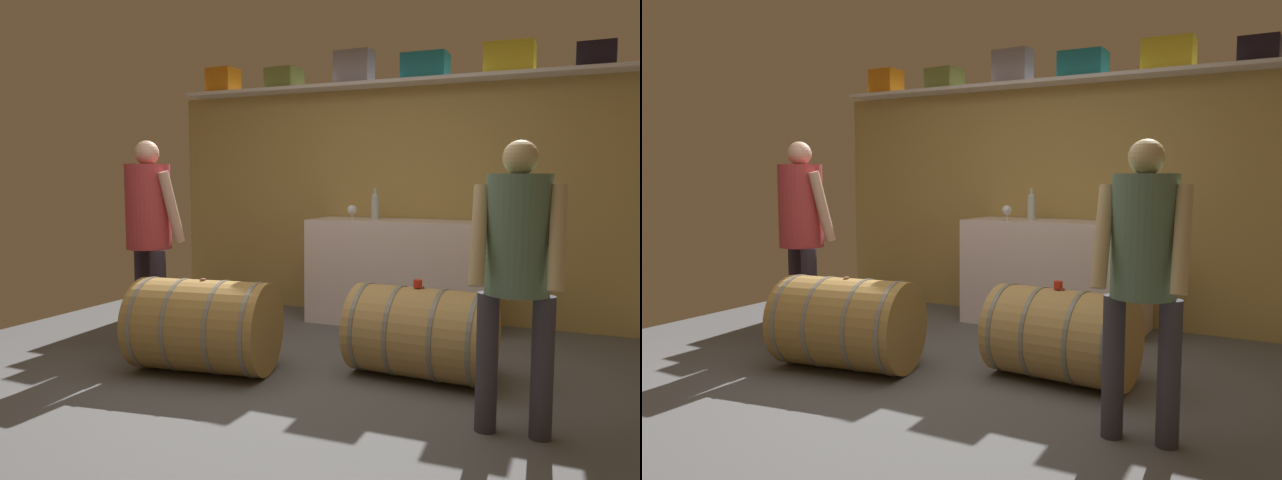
% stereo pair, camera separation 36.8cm
% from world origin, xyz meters
% --- Properties ---
extents(ground_plane, '(5.82, 7.96, 0.02)m').
position_xyz_m(ground_plane, '(0.00, 0.59, -0.01)').
color(ground_plane, '#555658').
extents(back_wall_panel, '(4.62, 0.10, 2.16)m').
position_xyz_m(back_wall_panel, '(0.00, 2.38, 1.08)').
color(back_wall_panel, '#AC8F4D').
rests_on(back_wall_panel, ground).
extents(high_shelf_board, '(4.25, 0.40, 0.03)m').
position_xyz_m(high_shelf_board, '(0.00, 2.23, 2.18)').
color(high_shelf_board, white).
rests_on(high_shelf_board, back_wall_panel).
extents(toolcase_orange, '(0.29, 0.26, 0.25)m').
position_xyz_m(toolcase_orange, '(-1.79, 2.23, 2.32)').
color(toolcase_orange, orange).
rests_on(toolcase_orange, high_shelf_board).
extents(toolcase_olive, '(0.33, 0.30, 0.20)m').
position_xyz_m(toolcase_olive, '(-1.08, 2.23, 2.29)').
color(toolcase_olive, olive).
rests_on(toolcase_olive, high_shelf_board).
extents(toolcase_grey, '(0.36, 0.21, 0.31)m').
position_xyz_m(toolcase_grey, '(-0.34, 2.23, 2.35)').
color(toolcase_grey, gray).
rests_on(toolcase_grey, high_shelf_board).
extents(toolcase_teal, '(0.40, 0.27, 0.23)m').
position_xyz_m(toolcase_teal, '(0.34, 2.23, 2.31)').
color(toolcase_teal, '#197788').
rests_on(toolcase_teal, high_shelf_board).
extents(toolcase_yellow, '(0.41, 0.29, 0.26)m').
position_xyz_m(toolcase_yellow, '(1.07, 2.23, 2.32)').
color(toolcase_yellow, yellow).
rests_on(toolcase_yellow, high_shelf_board).
extents(toolcase_black, '(0.30, 0.22, 0.20)m').
position_xyz_m(toolcase_black, '(1.74, 2.23, 2.29)').
color(toolcase_black, black).
rests_on(toolcase_black, high_shelf_board).
extents(work_cabinet, '(1.61, 0.60, 0.94)m').
position_xyz_m(work_cabinet, '(0.19, 2.02, 0.47)').
color(work_cabinet, white).
rests_on(work_cabinet, ground).
extents(wine_bottle_clear, '(0.07, 0.07, 0.29)m').
position_xyz_m(wine_bottle_clear, '(-0.06, 2.06, 1.07)').
color(wine_bottle_clear, '#B6C5C1').
rests_on(wine_bottle_clear, work_cabinet).
extents(wine_glass, '(0.09, 0.09, 0.14)m').
position_xyz_m(wine_glass, '(-0.18, 1.80, 1.03)').
color(wine_glass, white).
rests_on(wine_glass, work_cabinet).
extents(wine_barrel_near, '(0.95, 0.65, 0.61)m').
position_xyz_m(wine_barrel_near, '(0.78, 0.61, 0.30)').
color(wine_barrel_near, tan).
rests_on(wine_barrel_near, ground).
extents(wine_barrel_far, '(1.01, 0.75, 0.64)m').
position_xyz_m(wine_barrel_far, '(-0.60, 0.13, 0.32)').
color(wine_barrel_far, olive).
rests_on(wine_barrel_far, ground).
extents(tasting_cup, '(0.06, 0.06, 0.05)m').
position_xyz_m(tasting_cup, '(0.75, 0.61, 0.63)').
color(tasting_cup, red).
rests_on(tasting_cup, wine_barrel_near).
extents(winemaker_pouring, '(0.45, 0.38, 1.50)m').
position_xyz_m(winemaker_pouring, '(1.45, -0.10, 0.92)').
color(winemaker_pouring, '#35333E').
rests_on(winemaker_pouring, ground).
extents(visitor_tasting, '(0.51, 0.44, 1.60)m').
position_xyz_m(visitor_tasting, '(-1.32, 0.46, 0.98)').
color(visitor_tasting, '#2E2634').
rests_on(visitor_tasting, ground).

